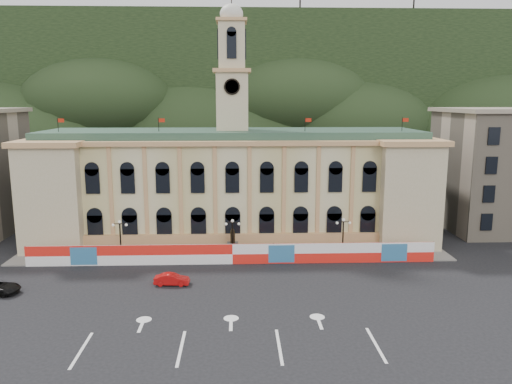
{
  "coord_description": "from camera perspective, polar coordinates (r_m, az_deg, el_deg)",
  "views": [
    {
      "loc": [
        0.7,
        -43.66,
        19.89
      ],
      "look_at": [
        2.99,
        18.0,
        8.41
      ],
      "focal_mm": 35.0,
      "sensor_mm": 36.0,
      "label": 1
    }
  ],
  "objects": [
    {
      "name": "ground",
      "position": [
        47.99,
        -2.86,
        -13.96
      ],
      "size": [
        260.0,
        260.0,
        0.0
      ],
      "primitive_type": "plane",
      "color": "black",
      "rests_on": "ground"
    },
    {
      "name": "lane_markings",
      "position": [
        43.49,
        -2.94,
        -16.69
      ],
      "size": [
        26.0,
        10.0,
        0.02
      ],
      "primitive_type": null,
      "color": "white",
      "rests_on": "ground"
    },
    {
      "name": "hill_ridge",
      "position": [
        165.66,
        -2.4,
        10.39
      ],
      "size": [
        230.0,
        80.0,
        64.0
      ],
      "color": "black",
      "rests_on": "ground"
    },
    {
      "name": "city_hall",
      "position": [
        72.31,
        -2.65,
        0.94
      ],
      "size": [
        56.2,
        17.6,
        37.1
      ],
      "color": "beige",
      "rests_on": "ground"
    },
    {
      "name": "side_building_right",
      "position": [
        86.4,
        27.23,
        2.35
      ],
      "size": [
        21.0,
        17.0,
        18.6
      ],
      "color": "tan",
      "rests_on": "ground"
    },
    {
      "name": "hoarding_fence",
      "position": [
        61.62,
        -2.65,
        -7.08
      ],
      "size": [
        50.0,
        0.44,
        2.5
      ],
      "color": "red",
      "rests_on": "ground"
    },
    {
      "name": "pavement",
      "position": [
        64.54,
        -2.67,
        -7.35
      ],
      "size": [
        56.0,
        5.5,
        0.16
      ],
      "primitive_type": "cube",
      "color": "slate",
      "rests_on": "ground"
    },
    {
      "name": "statue",
      "position": [
        64.44,
        -2.67,
        -6.35
      ],
      "size": [
        1.4,
        1.4,
        3.72
      ],
      "color": "#595651",
      "rests_on": "ground"
    },
    {
      "name": "lamp_left",
      "position": [
        64.65,
        -15.25,
        -4.92
      ],
      "size": [
        1.96,
        0.44,
        5.15
      ],
      "color": "black",
      "rests_on": "ground"
    },
    {
      "name": "lamp_center",
      "position": [
        62.96,
        -2.7,
        -4.97
      ],
      "size": [
        1.96,
        0.44,
        5.15
      ],
      "color": "black",
      "rests_on": "ground"
    },
    {
      "name": "lamp_right",
      "position": [
        64.34,
        9.91,
        -4.77
      ],
      "size": [
        1.96,
        0.44,
        5.15
      ],
      "color": "black",
      "rests_on": "ground"
    },
    {
      "name": "red_sedan",
      "position": [
        55.79,
        -9.6,
        -9.81
      ],
      "size": [
        1.74,
        3.95,
        1.26
      ],
      "primitive_type": "imported",
      "rotation": [
        0.0,
        0.0,
        1.52
      ],
      "color": "#B00C0C",
      "rests_on": "ground"
    }
  ]
}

